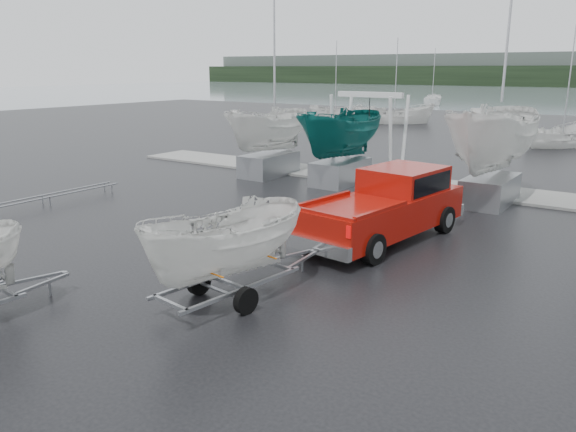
% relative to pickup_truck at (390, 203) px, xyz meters
% --- Properties ---
extents(ground_plane, '(120.00, 120.00, 0.00)m').
position_rel_pickup_truck_xyz_m(ground_plane, '(-3.91, -4.55, -1.12)').
color(ground_plane, black).
rests_on(ground_plane, ground).
extents(dock, '(30.00, 3.00, 0.12)m').
position_rel_pickup_truck_xyz_m(dock, '(-3.91, 8.45, -1.07)').
color(dock, gray).
rests_on(dock, ground).
extents(pickup_truck, '(3.06, 6.71, 2.15)m').
position_rel_pickup_truck_xyz_m(pickup_truck, '(0.00, 0.00, 0.00)').
color(pickup_truck, '#940F08').
rests_on(pickup_truck, ground).
extents(trailer_hitched, '(1.94, 3.73, 5.06)m').
position_rel_pickup_truck_xyz_m(trailer_hitched, '(-0.91, -6.70, 1.62)').
color(trailer_hitched, '#909398').
rests_on(trailer_hitched, ground).
extents(boat_hoist, '(3.30, 2.18, 4.12)m').
position_rel_pickup_truck_xyz_m(boat_hoist, '(-5.00, 8.45, 1.55)').
color(boat_hoist, silver).
rests_on(boat_hoist, ground).
extents(keelboat_0, '(2.25, 3.20, 10.42)m').
position_rel_pickup_truck_xyz_m(keelboat_0, '(-9.41, 6.45, 2.43)').
color(keelboat_0, '#909398').
rests_on(keelboat_0, ground).
extents(keelboat_1, '(2.32, 3.20, 7.27)m').
position_rel_pickup_truck_xyz_m(keelboat_1, '(-5.46, 6.65, 2.55)').
color(keelboat_1, '#909398').
rests_on(keelboat_1, ground).
extents(keelboat_2, '(2.76, 3.20, 10.94)m').
position_rel_pickup_truck_xyz_m(keelboat_2, '(1.36, 6.45, 3.27)').
color(keelboat_2, '#909398').
rests_on(keelboat_2, ground).
extents(mast_rack_0, '(0.56, 6.50, 0.06)m').
position_rel_pickup_truck_xyz_m(mast_rack_0, '(-12.91, -3.55, -0.77)').
color(mast_rack_0, '#909398').
rests_on(mast_rack_0, ground).
extents(moored_boat_0, '(2.64, 2.58, 11.09)m').
position_rel_pickup_truck_xyz_m(moored_boat_0, '(-23.38, 37.43, -1.12)').
color(moored_boat_0, silver).
rests_on(moored_boat_0, ground).
extents(moored_boat_1, '(4.02, 3.99, 11.86)m').
position_rel_pickup_truck_xyz_m(moored_boat_1, '(-15.74, 35.64, -1.12)').
color(moored_boat_1, silver).
rests_on(moored_boat_1, ground).
extents(moored_boat_2, '(3.48, 3.51, 11.36)m').
position_rel_pickup_truck_xyz_m(moored_boat_2, '(0.72, 26.61, -1.12)').
color(moored_boat_2, silver).
rests_on(moored_boat_2, ground).
extents(moored_boat_4, '(2.85, 2.89, 11.12)m').
position_rel_pickup_truck_xyz_m(moored_boat_4, '(-22.64, 64.32, -1.12)').
color(moored_boat_4, silver).
rests_on(moored_boat_4, ground).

